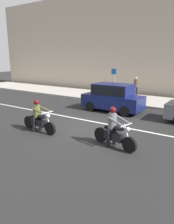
{
  "coord_description": "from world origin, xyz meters",
  "views": [
    {
      "loc": [
        5.92,
        -8.91,
        3.5
      ],
      "look_at": [
        0.43,
        -0.71,
        0.99
      ],
      "focal_mm": 35.03,
      "sensor_mm": 36.0,
      "label": 1
    }
  ],
  "objects_px": {
    "motorcycle_with_rider_olive": "(39,119)",
    "parked_hatchback_navy": "(113,97)",
    "pedestrian_bystander": "(136,86)",
    "motorcycle_with_rider_gray": "(114,131)",
    "street_sign_post": "(114,80)"
  },
  "relations": [
    {
      "from": "parked_hatchback_navy",
      "to": "pedestrian_bystander",
      "type": "xyz_separation_m",
      "value": [
        -0.3,
        4.71,
        0.22
      ]
    },
    {
      "from": "motorcycle_with_rider_olive",
      "to": "parked_hatchback_navy",
      "type": "height_order",
      "value": "parked_hatchback_navy"
    },
    {
      "from": "parked_hatchback_navy",
      "to": "street_sign_post",
      "type": "distance_m",
      "value": 4.27
    },
    {
      "from": "motorcycle_with_rider_gray",
      "to": "pedestrian_bystander",
      "type": "height_order",
      "value": "pedestrian_bystander"
    },
    {
      "from": "motorcycle_with_rider_olive",
      "to": "street_sign_post",
      "type": "xyz_separation_m",
      "value": [
        -0.8,
        9.31,
        0.98
      ]
    },
    {
      "from": "pedestrian_bystander",
      "to": "motorcycle_with_rider_olive",
      "type": "bearing_deg",
      "value": -94.41
    },
    {
      "from": "street_sign_post",
      "to": "motorcycle_with_rider_gray",
      "type": "bearing_deg",
      "value": -62.69
    },
    {
      "from": "motorcycle_with_rider_gray",
      "to": "street_sign_post",
      "type": "xyz_separation_m",
      "value": [
        -4.63,
        8.97,
        0.95
      ]
    },
    {
      "from": "motorcycle_with_rider_gray",
      "to": "parked_hatchback_navy",
      "type": "height_order",
      "value": "parked_hatchback_navy"
    },
    {
      "from": "street_sign_post",
      "to": "motorcycle_with_rider_olive",
      "type": "bearing_deg",
      "value": -85.11
    },
    {
      "from": "motorcycle_with_rider_gray",
      "to": "pedestrian_bystander",
      "type": "xyz_separation_m",
      "value": [
        -3.05,
        9.9,
        0.49
      ]
    },
    {
      "from": "parked_hatchback_navy",
      "to": "pedestrian_bystander",
      "type": "distance_m",
      "value": 4.72
    },
    {
      "from": "parked_hatchback_navy",
      "to": "pedestrian_bystander",
      "type": "relative_size",
      "value": 2.25
    },
    {
      "from": "motorcycle_with_rider_olive",
      "to": "pedestrian_bystander",
      "type": "xyz_separation_m",
      "value": [
        0.79,
        10.24,
        0.52
      ]
    },
    {
      "from": "street_sign_post",
      "to": "pedestrian_bystander",
      "type": "distance_m",
      "value": 1.9
    }
  ]
}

